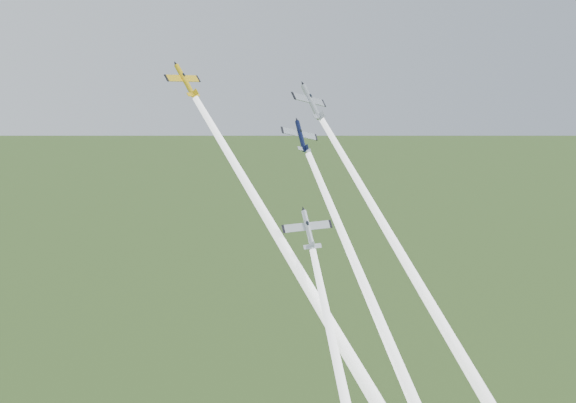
% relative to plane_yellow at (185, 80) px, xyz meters
% --- Properties ---
extents(plane_yellow, '(8.62, 7.87, 6.76)m').
position_rel_plane_yellow_xyz_m(plane_yellow, '(0.00, 0.00, 0.00)').
color(plane_yellow, yellow).
extents(smoke_trail_yellow, '(17.47, 38.19, 50.64)m').
position_rel_plane_yellow_xyz_m(smoke_trail_yellow, '(8.10, -19.67, -27.14)').
color(smoke_trail_yellow, white).
extents(plane_navy, '(8.11, 5.35, 7.58)m').
position_rel_plane_yellow_xyz_m(plane_navy, '(15.25, -8.75, -8.51)').
color(plane_navy, '#0C1337').
extents(smoke_trail_navy, '(3.50, 43.45, 54.51)m').
position_rel_plane_yellow_xyz_m(smoke_trail_navy, '(15.90, -31.53, -37.59)').
color(smoke_trail_navy, white).
extents(plane_silver_right, '(9.00, 9.07, 9.30)m').
position_rel_plane_yellow_xyz_m(plane_silver_right, '(22.65, -1.03, -4.00)').
color(plane_silver_right, '#B5BBC4').
extents(smoke_trail_silver_right, '(14.36, 40.22, 51.95)m').
position_rel_plane_yellow_xyz_m(smoke_trail_silver_right, '(29.07, -21.85, -31.80)').
color(smoke_trail_silver_right, white).
extents(plane_silver_low, '(8.56, 7.41, 6.84)m').
position_rel_plane_yellow_xyz_m(plane_silver_low, '(9.99, -18.44, -20.71)').
color(plane_silver_low, silver).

